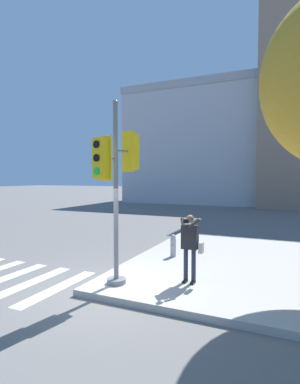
# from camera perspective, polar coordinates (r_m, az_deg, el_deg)

# --- Properties ---
(ground_plane) EXTENTS (160.00, 160.00, 0.00)m
(ground_plane) POSITION_cam_1_polar(r_m,az_deg,el_deg) (7.68, -8.91, -18.36)
(ground_plane) COLOR slate
(sidewalk_corner) EXTENTS (8.00, 8.00, 0.16)m
(sidewalk_corner) POSITION_cam_1_polar(r_m,az_deg,el_deg) (9.89, 21.28, -13.19)
(sidewalk_corner) COLOR #ADA89E
(sidewalk_corner) RESTS_ON ground_plane
(traffic_signal_pole) EXTENTS (0.63, 1.37, 4.46)m
(traffic_signal_pole) POSITION_cam_1_polar(r_m,az_deg,el_deg) (7.27, -6.38, 2.77)
(traffic_signal_pole) COLOR slate
(traffic_signal_pole) RESTS_ON sidewalk_corner
(person_photographer) EXTENTS (0.58, 0.54, 1.69)m
(person_photographer) POSITION_cam_1_polar(r_m,az_deg,el_deg) (7.55, 7.68, -9.48)
(person_photographer) COLOR black
(person_photographer) RESTS_ON sidewalk_corner
(fire_hydrant) EXTENTS (0.19, 0.25, 0.74)m
(fire_hydrant) POSITION_cam_1_polar(r_m,az_deg,el_deg) (10.04, 4.43, -10.14)
(fire_hydrant) COLOR #99999E
(fire_hydrant) RESTS_ON sidewalk_corner
(building_left) EXTENTS (15.16, 10.17, 12.72)m
(building_left) POSITION_cam_1_polar(r_m,az_deg,el_deg) (35.59, 9.37, 8.50)
(building_left) COLOR #BCBCC1
(building_left) RESTS_ON ground_plane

